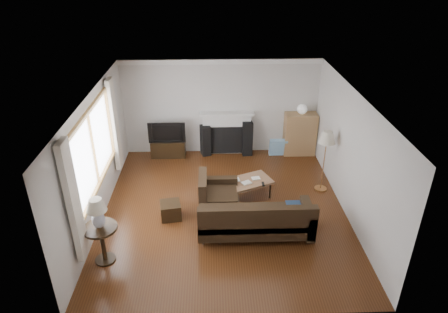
{
  "coord_description": "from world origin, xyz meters",
  "views": [
    {
      "loc": [
        -0.24,
        -6.92,
        4.89
      ],
      "look_at": [
        0.0,
        0.3,
        1.1
      ],
      "focal_mm": 32.0,
      "sensor_mm": 36.0,
      "label": 1
    }
  ],
  "objects_px": {
    "tv_stand": "(168,148)",
    "floor_lamp": "(324,161)",
    "sectional_sofa": "(255,217)",
    "side_table": "(103,244)",
    "bookshelf": "(300,134)",
    "coffee_table": "(246,189)"
  },
  "relations": [
    {
      "from": "tv_stand",
      "to": "floor_lamp",
      "type": "relative_size",
      "value": 0.61
    },
    {
      "from": "bookshelf",
      "to": "floor_lamp",
      "type": "bearing_deg",
      "value": -84.91
    },
    {
      "from": "tv_stand",
      "to": "floor_lamp",
      "type": "distance_m",
      "value": 4.05
    },
    {
      "from": "tv_stand",
      "to": "bookshelf",
      "type": "bearing_deg",
      "value": 0.42
    },
    {
      "from": "tv_stand",
      "to": "sectional_sofa",
      "type": "xyz_separation_m",
      "value": [
        1.95,
        -3.3,
        0.16
      ]
    },
    {
      "from": "sectional_sofa",
      "to": "side_table",
      "type": "height_order",
      "value": "sectional_sofa"
    },
    {
      "from": "tv_stand",
      "to": "sectional_sofa",
      "type": "distance_m",
      "value": 3.84
    },
    {
      "from": "side_table",
      "to": "bookshelf",
      "type": "bearing_deg",
      "value": 43.51
    },
    {
      "from": "bookshelf",
      "to": "floor_lamp",
      "type": "relative_size",
      "value": 0.78
    },
    {
      "from": "floor_lamp",
      "to": "side_table",
      "type": "bearing_deg",
      "value": -153.31
    },
    {
      "from": "sectional_sofa",
      "to": "floor_lamp",
      "type": "bearing_deg",
      "value": 42.59
    },
    {
      "from": "bookshelf",
      "to": "side_table",
      "type": "relative_size",
      "value": 1.56
    },
    {
      "from": "sectional_sofa",
      "to": "side_table",
      "type": "distance_m",
      "value": 2.79
    },
    {
      "from": "sectional_sofa",
      "to": "coffee_table",
      "type": "height_order",
      "value": "sectional_sofa"
    },
    {
      "from": "tv_stand",
      "to": "coffee_table",
      "type": "bearing_deg",
      "value": -47.96
    },
    {
      "from": "bookshelf",
      "to": "sectional_sofa",
      "type": "relative_size",
      "value": 0.48
    },
    {
      "from": "tv_stand",
      "to": "coffee_table",
      "type": "relative_size",
      "value": 0.8
    },
    {
      "from": "tv_stand",
      "to": "floor_lamp",
      "type": "height_order",
      "value": "floor_lamp"
    },
    {
      "from": "sectional_sofa",
      "to": "floor_lamp",
      "type": "height_order",
      "value": "floor_lamp"
    },
    {
      "from": "bookshelf",
      "to": "side_table",
      "type": "xyz_separation_m",
      "value": [
        -4.21,
        -4.0,
        -0.2
      ]
    },
    {
      "from": "tv_stand",
      "to": "side_table",
      "type": "bearing_deg",
      "value": -100.83
    },
    {
      "from": "tv_stand",
      "to": "bookshelf",
      "type": "height_order",
      "value": "bookshelf"
    }
  ]
}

